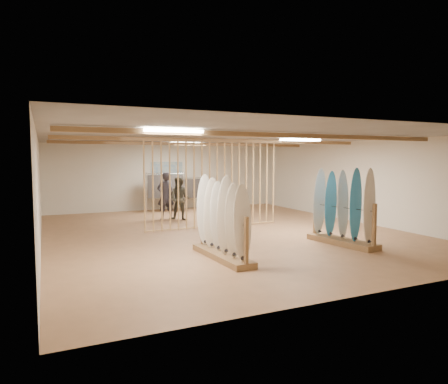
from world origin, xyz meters
name	(u,v)px	position (x,y,z in m)	size (l,w,h in m)	color
floor	(224,232)	(0.00, 0.00, 0.00)	(12.00, 12.00, 0.00)	#A97851
ceiling	(224,138)	(0.00, 0.00, 2.80)	(12.00, 12.00, 0.00)	gray
wall_back	(167,177)	(0.00, 6.00, 1.40)	(12.00, 12.00, 0.00)	silver
wall_front	(378,208)	(0.00, -6.00, 1.40)	(12.00, 12.00, 0.00)	silver
wall_left	(39,191)	(-5.00, 0.00, 1.40)	(12.00, 12.00, 0.00)	silver
wall_right	(354,181)	(5.00, 0.00, 1.40)	(12.00, 12.00, 0.00)	silver
ceiling_slats	(224,141)	(0.00, 0.00, 2.72)	(9.50, 6.12, 0.10)	olive
light_panels	(224,140)	(0.00, 0.00, 2.74)	(1.20, 0.35, 0.06)	white
bamboo_partition	(214,184)	(0.00, 0.80, 1.40)	(4.45, 0.05, 2.78)	tan
poster	(167,172)	(0.00, 5.98, 1.60)	(1.40, 0.03, 0.90)	#2F6AA7
rack_left	(222,231)	(-1.36, -2.89, 0.60)	(0.59, 2.21, 1.76)	olive
rack_right	(342,219)	(2.03, -2.84, 0.65)	(0.81, 2.05, 1.90)	olive
clothing_rack_a	(165,186)	(-0.36, 5.01, 1.06)	(1.50, 0.66, 1.63)	silver
clothing_rack_b	(190,188)	(0.83, 5.40, 0.91)	(1.31, 0.41, 1.40)	silver
shopper_a	(166,193)	(-0.89, 3.11, 0.97)	(0.71, 0.48, 1.95)	#2A2830
shopper_b	(180,196)	(-0.47, 2.77, 0.87)	(0.84, 0.66, 1.75)	#3A382D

